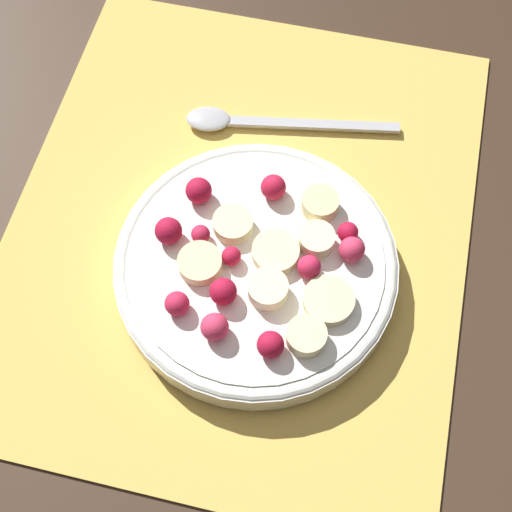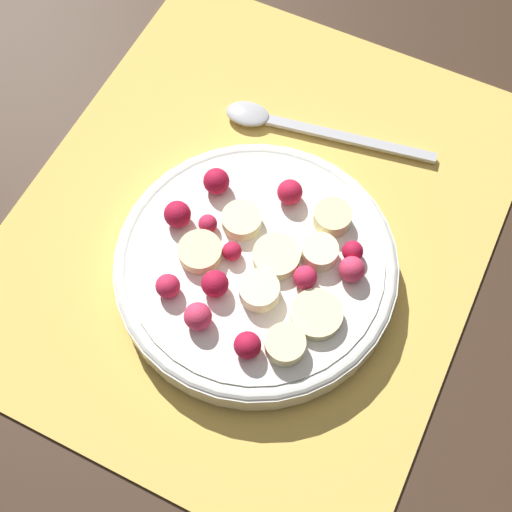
{
  "view_description": "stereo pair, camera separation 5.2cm",
  "coord_description": "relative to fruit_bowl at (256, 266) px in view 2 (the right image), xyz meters",
  "views": [
    {
      "loc": [
        0.27,
        0.08,
        0.51
      ],
      "look_at": [
        0.04,
        0.02,
        0.04
      ],
      "focal_mm": 50.0,
      "sensor_mm": 36.0,
      "label": 1
    },
    {
      "loc": [
        0.25,
        0.13,
        0.51
      ],
      "look_at": [
        0.04,
        0.02,
        0.04
      ],
      "focal_mm": 50.0,
      "sensor_mm": 36.0,
      "label": 2
    }
  ],
  "objects": [
    {
      "name": "placemat",
      "position": [
        -0.04,
        -0.02,
        -0.02
      ],
      "size": [
        0.44,
        0.37,
        0.01
      ],
      "color": "#E0B251",
      "rests_on": "ground_plane"
    },
    {
      "name": "spoon",
      "position": [
        -0.14,
        -0.04,
        -0.01
      ],
      "size": [
        0.05,
        0.19,
        0.01
      ],
      "rotation": [
        0.0,
        0.0,
        4.89
      ],
      "color": "#B2B2B7",
      "rests_on": "placemat"
    },
    {
      "name": "ground_plane",
      "position": [
        -0.04,
        -0.02,
        -0.02
      ],
      "size": [
        3.0,
        3.0,
        0.0
      ],
      "primitive_type": "plane",
      "color": "#382619"
    },
    {
      "name": "fruit_bowl",
      "position": [
        0.0,
        0.0,
        0.0
      ],
      "size": [
        0.21,
        0.21,
        0.05
      ],
      "color": "silver",
      "rests_on": "placemat"
    }
  ]
}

